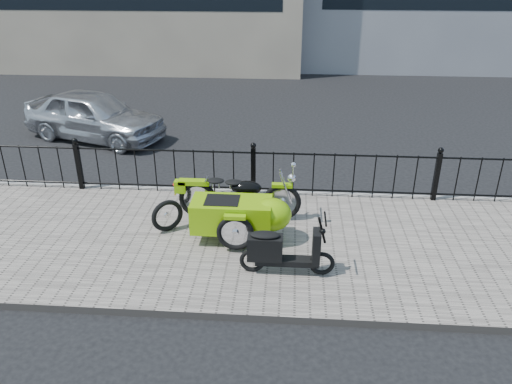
# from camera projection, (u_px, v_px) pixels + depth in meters

# --- Properties ---
(ground) EXTENTS (120.00, 120.00, 0.00)m
(ground) POSITION_uv_depth(u_px,v_px,m) (248.00, 232.00, 8.81)
(ground) COLOR black
(ground) RESTS_ON ground
(sidewalk) EXTENTS (30.00, 3.80, 0.12)m
(sidewalk) POSITION_uv_depth(u_px,v_px,m) (245.00, 243.00, 8.34)
(sidewalk) COLOR #665E56
(sidewalk) RESTS_ON ground
(curb) EXTENTS (30.00, 0.10, 0.12)m
(curb) POSITION_uv_depth(u_px,v_px,m) (254.00, 193.00, 10.08)
(curb) COLOR gray
(curb) RESTS_ON ground
(iron_fence) EXTENTS (14.11, 0.11, 1.08)m
(iron_fence) POSITION_uv_depth(u_px,v_px,m) (253.00, 172.00, 9.73)
(iron_fence) COLOR black
(iron_fence) RESTS_ON sidewalk
(motorcycle_sidecar) EXTENTS (2.28, 1.48, 0.98)m
(motorcycle_sidecar) POSITION_uv_depth(u_px,v_px,m) (243.00, 211.00, 8.25)
(motorcycle_sidecar) COLOR black
(motorcycle_sidecar) RESTS_ON sidewalk
(scooter) EXTENTS (1.41, 0.41, 0.96)m
(scooter) POSITION_uv_depth(u_px,v_px,m) (280.00, 251.00, 7.31)
(scooter) COLOR black
(scooter) RESTS_ON sidewalk
(spare_tire) EXTENTS (0.50, 0.42, 0.57)m
(spare_tire) POSITION_uv_depth(u_px,v_px,m) (167.00, 216.00, 8.49)
(spare_tire) COLOR black
(spare_tire) RESTS_ON sidewalk
(sedan_car) EXTENTS (4.07, 2.66, 1.29)m
(sedan_car) POSITION_uv_depth(u_px,v_px,m) (94.00, 115.00, 12.98)
(sedan_car) COLOR silver
(sedan_car) RESTS_ON ground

